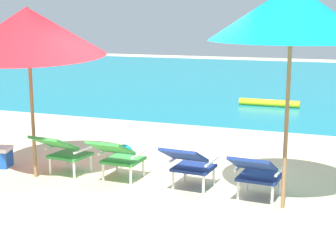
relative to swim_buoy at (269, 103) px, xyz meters
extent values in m
plane|color=beige|center=(-0.30, -3.00, -0.10)|extent=(40.00, 40.00, 0.00)
cube|color=teal|center=(-0.30, 5.94, -0.09)|extent=(40.00, 18.00, 0.01)
cylinder|color=yellow|center=(0.00, 0.00, 0.00)|extent=(1.60, 0.18, 0.18)
cube|color=#338E3D|center=(-1.71, -7.09, 0.18)|extent=(0.57, 0.55, 0.04)
cube|color=#338E3D|center=(-1.74, -7.45, 0.45)|extent=(0.57, 0.56, 0.27)
cylinder|color=white|center=(-1.91, -6.86, 0.03)|extent=(0.04, 0.04, 0.26)
cylinder|color=white|center=(-1.47, -6.90, 0.03)|extent=(0.04, 0.04, 0.26)
cylinder|color=white|center=(-1.95, -7.27, 0.03)|extent=(0.04, 0.04, 0.26)
cylinder|color=white|center=(-1.51, -7.32, 0.03)|extent=(0.04, 0.04, 0.26)
cube|color=white|center=(-1.97, -7.06, 0.30)|extent=(0.08, 0.50, 0.03)
cube|color=white|center=(-1.45, -7.11, 0.30)|extent=(0.08, 0.50, 0.03)
cube|color=#338E3D|center=(-0.84, -7.05, 0.18)|extent=(0.53, 0.51, 0.04)
cube|color=#338E3D|center=(-0.85, -7.41, 0.45)|extent=(0.53, 0.53, 0.27)
cylinder|color=white|center=(-1.06, -6.83, 0.03)|extent=(0.04, 0.04, 0.26)
cylinder|color=white|center=(-0.62, -6.84, 0.03)|extent=(0.04, 0.04, 0.26)
cylinder|color=white|center=(-1.07, -7.25, 0.03)|extent=(0.04, 0.04, 0.26)
cylinder|color=white|center=(-0.63, -7.26, 0.03)|extent=(0.04, 0.04, 0.26)
cube|color=white|center=(-1.10, -7.04, 0.30)|extent=(0.04, 0.50, 0.03)
cube|color=white|center=(-0.58, -7.05, 0.30)|extent=(0.04, 0.50, 0.03)
cube|color=navy|center=(0.24, -7.05, 0.18)|extent=(0.54, 0.52, 0.04)
cube|color=navy|center=(0.22, -7.41, 0.45)|extent=(0.54, 0.54, 0.27)
cylinder|color=white|center=(0.03, -6.83, 0.03)|extent=(0.04, 0.04, 0.26)
cylinder|color=white|center=(0.47, -6.85, 0.03)|extent=(0.04, 0.04, 0.26)
cylinder|color=white|center=(0.01, -7.25, 0.03)|extent=(0.04, 0.04, 0.26)
cylinder|color=white|center=(0.45, -7.27, 0.03)|extent=(0.04, 0.04, 0.26)
cube|color=white|center=(-0.02, -7.04, 0.30)|extent=(0.05, 0.50, 0.03)
cube|color=white|center=(0.50, -7.06, 0.30)|extent=(0.05, 0.50, 0.03)
cube|color=navy|center=(1.17, -7.14, 0.18)|extent=(0.54, 0.53, 0.04)
cube|color=navy|center=(1.15, -7.51, 0.45)|extent=(0.55, 0.54, 0.27)
cylinder|color=white|center=(0.96, -6.92, 0.03)|extent=(0.04, 0.04, 0.26)
cylinder|color=white|center=(1.40, -6.94, 0.03)|extent=(0.04, 0.04, 0.26)
cylinder|color=white|center=(0.93, -7.34, 0.03)|extent=(0.04, 0.04, 0.26)
cylinder|color=white|center=(1.37, -7.36, 0.03)|extent=(0.04, 0.04, 0.26)
cube|color=white|center=(0.91, -7.13, 0.30)|extent=(0.06, 0.50, 0.03)
cube|color=white|center=(1.42, -7.15, 0.30)|extent=(0.06, 0.50, 0.03)
cylinder|color=olive|center=(-2.09, -7.44, 0.81)|extent=(0.05, 0.05, 1.81)
cone|color=red|center=(-2.09, -7.44, 2.02)|extent=(2.69, 2.72, 0.84)
sphere|color=#4C3823|center=(-2.09, -7.44, 2.32)|extent=(0.07, 0.07, 0.07)
cylinder|color=olive|center=(1.51, -7.40, 0.94)|extent=(0.05, 0.05, 2.08)
cone|color=#0A93AD|center=(1.51, -7.40, 2.27)|extent=(2.47, 2.47, 0.66)
sphere|color=#0A93AD|center=(-1.18, -6.34, 0.06)|extent=(0.32, 0.32, 0.32)
camera|label=1|loc=(2.36, -13.52, 2.20)|focal=54.97mm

